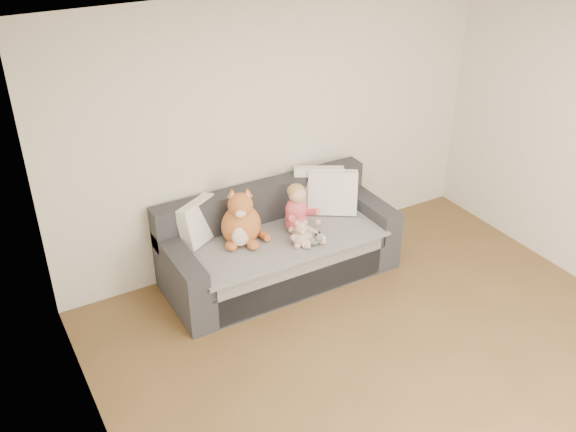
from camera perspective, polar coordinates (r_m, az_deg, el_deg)
The scene contains 10 objects.
room_shell at distance 4.59m, azimuth 11.64°, elevation -1.16°, with size 5.00×5.00×5.00m.
sofa at distance 6.13m, azimuth -0.88°, elevation -2.80°, with size 2.20×0.94×0.85m.
cushion_left at distance 5.89m, azimuth -7.95°, elevation -0.48°, with size 0.47×0.38×0.40m.
cushion_right_back at distance 6.34m, azimuth 2.74°, elevation 2.40°, with size 0.53×0.43×0.46m.
cushion_right_front at distance 6.30m, azimuth 3.98°, elevation 2.12°, with size 0.52×0.44×0.45m.
toddler at distance 5.97m, azimuth 0.94°, elevation 0.30°, with size 0.34×0.48×0.48m.
plush_cat at distance 5.81m, azimuth -4.17°, elevation -0.58°, with size 0.43×0.40×0.57m.
teddy_bear at distance 5.80m, azimuth 1.16°, elevation -1.75°, with size 0.20×0.16×0.26m.
plush_cow at distance 5.84m, azimuth 2.28°, elevation -2.01°, with size 0.12×0.18×0.15m.
sippy_cup at distance 5.83m, azimuth 1.41°, elevation -2.03°, with size 0.12×0.08×0.13m.
Camera 1 is at (-2.71, -2.47, 3.62)m, focal length 40.00 mm.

